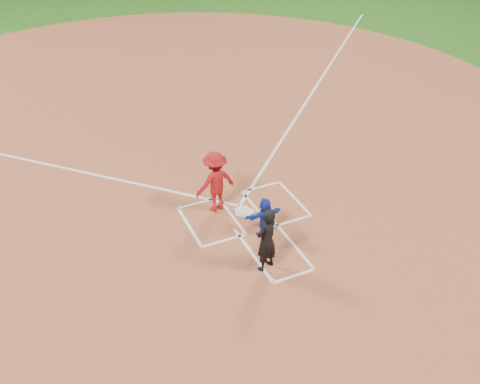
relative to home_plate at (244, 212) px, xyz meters
name	(u,v)px	position (x,y,z in m)	size (l,w,h in m)	color
ground	(244,212)	(0.00, 0.00, -0.02)	(120.00, 120.00, 0.00)	#1F5314
home_plate_dirt	(174,122)	(0.00, 6.00, -0.01)	(28.00, 28.00, 0.01)	brown
home_plate	(244,212)	(0.00, 0.00, 0.00)	(0.60, 0.60, 0.02)	silver
catcher	(265,217)	(0.08, -1.09, 0.54)	(1.01, 0.32, 1.09)	#1531B2
umpire	(266,240)	(-0.47, -2.25, 0.83)	(0.61, 0.40, 1.68)	black
chalk_markings	(180,130)	(0.00, 5.29, -0.01)	(28.35, 17.32, 0.01)	white
batter_at_plate	(215,182)	(-0.63, 0.46, 0.88)	(1.43, 0.95, 1.76)	#A21215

